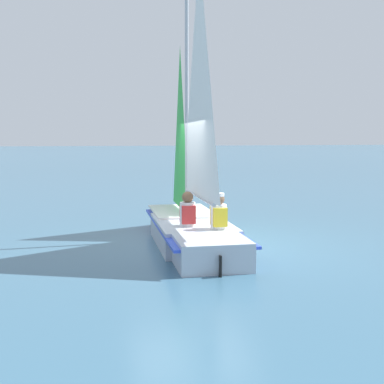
% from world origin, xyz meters
% --- Properties ---
extents(ground_plane, '(260.00, 260.00, 0.00)m').
position_xyz_m(ground_plane, '(0.00, 0.00, 0.00)').
color(ground_plane, '#38607A').
extents(sailboat_main, '(4.70, 1.70, 5.63)m').
position_xyz_m(sailboat_main, '(-0.05, 0.00, 0.83)').
color(sailboat_main, '#B2BCCC').
rests_on(sailboat_main, ground_plane).
extents(sailor_helm, '(0.35, 0.32, 1.16)m').
position_xyz_m(sailor_helm, '(-0.51, 0.22, 0.62)').
color(sailor_helm, black).
rests_on(sailor_helm, ground_plane).
extents(sailor_crew, '(0.35, 0.32, 1.16)m').
position_xyz_m(sailor_crew, '(-0.94, -0.27, 0.63)').
color(sailor_crew, black).
rests_on(sailor_crew, ground_plane).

